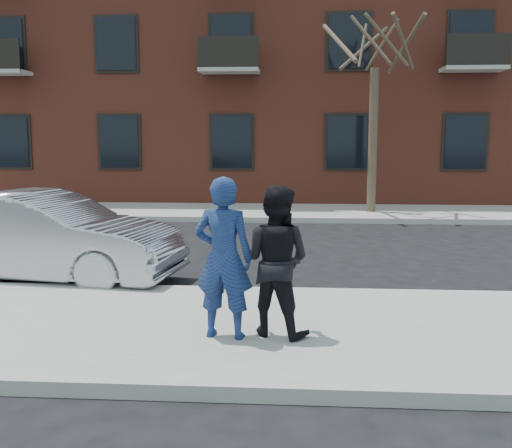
# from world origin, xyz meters

# --- Properties ---
(ground) EXTENTS (100.00, 100.00, 0.00)m
(ground) POSITION_xyz_m (0.00, 0.00, 0.00)
(ground) COLOR black
(ground) RESTS_ON ground
(near_sidewalk) EXTENTS (50.00, 3.50, 0.15)m
(near_sidewalk) POSITION_xyz_m (0.00, -0.25, 0.07)
(near_sidewalk) COLOR gray
(near_sidewalk) RESTS_ON ground
(near_curb) EXTENTS (50.00, 0.10, 0.15)m
(near_curb) POSITION_xyz_m (0.00, 1.55, 0.07)
(near_curb) COLOR #999691
(near_curb) RESTS_ON ground
(far_sidewalk) EXTENTS (50.00, 3.50, 0.15)m
(far_sidewalk) POSITION_xyz_m (0.00, 11.25, 0.07)
(far_sidewalk) COLOR gray
(far_sidewalk) RESTS_ON ground
(far_curb) EXTENTS (50.00, 0.10, 0.15)m
(far_curb) POSITION_xyz_m (0.00, 9.45, 0.07)
(far_curb) COLOR #999691
(far_curb) RESTS_ON ground
(apartment_building) EXTENTS (24.30, 10.30, 12.30)m
(apartment_building) POSITION_xyz_m (2.00, 18.00, 6.16)
(apartment_building) COLOR brown
(apartment_building) RESTS_ON ground
(street_tree) EXTENTS (3.60, 3.60, 6.80)m
(street_tree) POSITION_xyz_m (4.50, 11.00, 5.52)
(street_tree) COLOR #382D21
(street_tree) RESTS_ON far_sidewalk
(silver_sedan) EXTENTS (4.64, 2.18, 1.47)m
(silver_sedan) POSITION_xyz_m (-1.81, 2.30, 0.74)
(silver_sedan) COLOR #999BA3
(silver_sedan) RESTS_ON ground
(man_hoodie) EXTENTS (0.70, 0.55, 1.77)m
(man_hoodie) POSITION_xyz_m (1.50, -0.66, 1.04)
(man_hoodie) COLOR navy
(man_hoodie) RESTS_ON near_sidewalk
(man_peacoat) EXTENTS (0.99, 0.89, 1.67)m
(man_peacoat) POSITION_xyz_m (2.06, -0.52, 0.98)
(man_peacoat) COLOR black
(man_peacoat) RESTS_ON near_sidewalk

